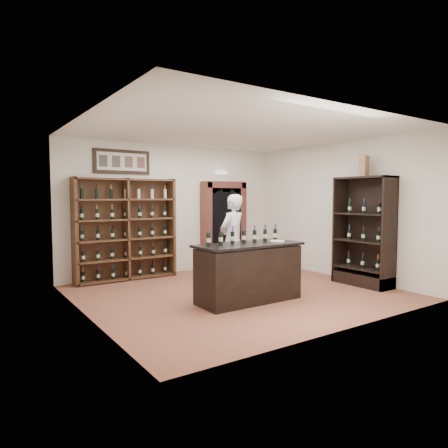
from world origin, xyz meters
The scene contains 21 objects.
floor centered at (0.00, 0.00, 0.00)m, with size 5.50×5.50×0.00m, color #9B4A3E.
ceiling centered at (0.00, 0.00, 3.00)m, with size 5.50×5.50×0.00m, color white.
wall_back centered at (0.00, 2.50, 1.50)m, with size 5.50×0.04×3.00m, color white.
wall_left centered at (-2.75, 0.00, 1.50)m, with size 0.04×5.00×3.00m, color white.
wall_right centered at (2.75, 0.00, 1.50)m, with size 0.04×5.00×3.00m, color white.
wine_shelf centered at (-1.30, 2.33, 1.10)m, with size 2.20×0.38×2.20m.
framed_picture centered at (-1.30, 2.47, 2.55)m, with size 1.25×0.04×0.52m, color black.
arched_doorway centered at (1.25, 2.33, 1.14)m, with size 1.17×0.35×2.17m.
emergency_light centered at (1.25, 2.42, 2.40)m, with size 0.30×0.10×0.10m, color white.
tasting_counter centered at (-0.20, -0.60, 0.49)m, with size 1.88×0.78×1.00m.
counter_bottle_0 centered at (-0.92, -0.46, 1.11)m, with size 0.07×0.07×0.30m.
counter_bottle_1 centered at (-0.68, -0.46, 1.11)m, with size 0.07×0.07×0.30m.
counter_bottle_2 centered at (-0.44, -0.46, 1.11)m, with size 0.07×0.07×0.30m.
counter_bottle_3 centered at (-0.20, -0.46, 1.11)m, with size 0.07×0.07×0.30m.
counter_bottle_4 centered at (0.04, -0.46, 1.11)m, with size 0.07×0.07×0.30m.
counter_bottle_5 centered at (0.28, -0.46, 1.11)m, with size 0.07×0.07×0.30m.
counter_bottle_6 centered at (0.52, -0.46, 1.11)m, with size 0.07×0.07×0.30m.
side_cabinet centered at (2.52, -0.90, 0.75)m, with size 0.48×1.20×2.20m.
shopkeeper centered at (0.45, 0.80, 0.92)m, with size 0.67×0.44×1.85m, color silver.
plate centered at (0.38, -0.68, 1.01)m, with size 0.27×0.27×0.02m, color beige.
wine_crate centered at (2.51, -0.86, 2.41)m, with size 0.30×0.12×0.43m, color tan.
Camera 1 is at (-4.34, -5.97, 1.81)m, focal length 32.00 mm.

